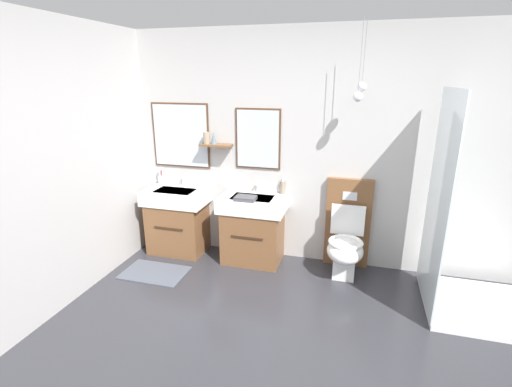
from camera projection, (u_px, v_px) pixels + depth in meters
wall_back at (321, 150)px, 4.01m from camera, size 4.49×0.44×2.53m
bath_mat at (155, 273)px, 4.02m from camera, size 0.68×0.44×0.01m
vanity_sink_left at (178, 219)px, 4.45m from camera, size 0.73×0.50×0.77m
tap_on_left_sink at (183, 180)px, 4.49m from camera, size 0.03×0.13×0.11m
vanity_sink_right at (253, 227)px, 4.21m from camera, size 0.73×0.50×0.77m
tap_on_right_sink at (257, 186)px, 4.24m from camera, size 0.03×0.13×0.11m
toilet at (346, 239)px, 3.96m from camera, size 0.48×0.62×1.00m
toothbrush_cup at (161, 179)px, 4.55m from camera, size 0.07×0.07×0.21m
soap_dispenser at (283, 187)px, 4.16m from camera, size 0.06×0.06×0.18m
folded_hand_towel at (246, 198)px, 3.97m from camera, size 0.22×0.16×0.04m
shower_tray at (465, 267)px, 3.33m from camera, size 0.98×0.90×1.95m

